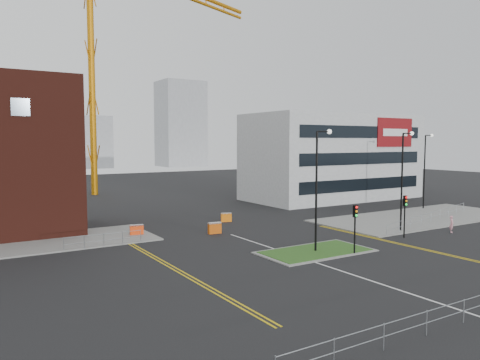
% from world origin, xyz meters
% --- Properties ---
extents(ground, '(200.00, 200.00, 0.00)m').
position_xyz_m(ground, '(0.00, 0.00, 0.00)').
color(ground, black).
rests_on(ground, ground).
extents(pavement_right, '(24.00, 10.00, 0.12)m').
position_xyz_m(pavement_right, '(22.00, 14.00, 0.06)').
color(pavement_right, slate).
rests_on(pavement_right, ground).
extents(island_kerb, '(8.60, 4.60, 0.08)m').
position_xyz_m(island_kerb, '(2.00, 8.00, 0.04)').
color(island_kerb, slate).
rests_on(island_kerb, ground).
extents(grass_island, '(8.00, 4.00, 0.12)m').
position_xyz_m(grass_island, '(2.00, 8.00, 0.06)').
color(grass_island, '#234818').
rests_on(grass_island, ground).
extents(office_block, '(25.00, 12.20, 12.00)m').
position_xyz_m(office_block, '(26.01, 31.97, 6.00)').
color(office_block, '#AAADAF').
rests_on(office_block, ground).
extents(tower_crane, '(48.97, 22.12, 40.49)m').
position_xyz_m(tower_crane, '(3.15, 57.25, 27.83)').
color(tower_crane, '#BD700B').
rests_on(tower_crane, ground).
extents(streetlamp_island, '(1.46, 0.36, 9.18)m').
position_xyz_m(streetlamp_island, '(2.22, 8.00, 5.41)').
color(streetlamp_island, black).
rests_on(streetlamp_island, ground).
extents(streetlamp_right_near, '(1.46, 0.36, 9.18)m').
position_xyz_m(streetlamp_right_near, '(14.22, 10.00, 5.41)').
color(streetlamp_right_near, black).
rests_on(streetlamp_right_near, ground).
extents(streetlamp_right_far, '(1.46, 0.36, 9.18)m').
position_xyz_m(streetlamp_right_far, '(28.22, 18.00, 5.41)').
color(streetlamp_right_far, black).
rests_on(streetlamp_right_far, ground).
extents(traffic_light_island, '(0.28, 0.33, 3.65)m').
position_xyz_m(traffic_light_island, '(4.00, 5.98, 2.57)').
color(traffic_light_island, black).
rests_on(traffic_light_island, ground).
extents(traffic_light_right, '(0.28, 0.33, 3.65)m').
position_xyz_m(traffic_light_right, '(12.00, 7.98, 2.57)').
color(traffic_light_right, black).
rests_on(traffic_light_right, ground).
extents(railing_left, '(6.05, 0.05, 1.10)m').
position_xyz_m(railing_left, '(-11.00, 18.00, 0.74)').
color(railing_left, gray).
rests_on(railing_left, ground).
extents(railing_right, '(19.05, 5.05, 1.10)m').
position_xyz_m(railing_right, '(20.50, 11.50, 0.78)').
color(railing_right, gray).
rests_on(railing_right, ground).
extents(centre_line, '(0.15, 30.00, 0.01)m').
position_xyz_m(centre_line, '(0.00, 2.00, 0.01)').
color(centre_line, silver).
rests_on(centre_line, ground).
extents(yellow_left_a, '(0.12, 24.00, 0.01)m').
position_xyz_m(yellow_left_a, '(-9.00, 10.00, 0.01)').
color(yellow_left_a, gold).
rests_on(yellow_left_a, ground).
extents(yellow_left_b, '(0.12, 24.00, 0.01)m').
position_xyz_m(yellow_left_b, '(-8.70, 10.00, 0.01)').
color(yellow_left_b, gold).
rests_on(yellow_left_b, ground).
extents(yellow_right_a, '(0.12, 20.00, 0.01)m').
position_xyz_m(yellow_right_a, '(9.50, 6.00, 0.01)').
color(yellow_right_a, gold).
rests_on(yellow_right_a, ground).
extents(yellow_right_b, '(0.12, 20.00, 0.01)m').
position_xyz_m(yellow_right_b, '(9.80, 6.00, 0.01)').
color(yellow_right_b, gold).
rests_on(yellow_right_b, ground).
extents(skyline_b, '(24.00, 12.00, 16.00)m').
position_xyz_m(skyline_b, '(10.00, 130.00, 8.00)').
color(skyline_b, gray).
rests_on(skyline_b, ground).
extents(skyline_c, '(14.00, 12.00, 28.00)m').
position_xyz_m(skyline_c, '(45.00, 125.00, 14.00)').
color(skyline_c, gray).
rests_on(skyline_c, ground).
extents(pedestrian, '(0.66, 0.64, 1.53)m').
position_xyz_m(pedestrian, '(17.55, 7.24, 0.77)').
color(pedestrian, pink).
rests_on(pedestrian, ground).
extents(barrier_left, '(1.21, 0.60, 0.97)m').
position_xyz_m(barrier_left, '(-7.29, 20.97, 0.53)').
color(barrier_left, '#F43E0D').
rests_on(barrier_left, ground).
extents(barrier_mid, '(1.14, 0.69, 0.91)m').
position_xyz_m(barrier_mid, '(3.00, 22.98, 0.49)').
color(barrier_mid, orange).
rests_on(barrier_mid, ground).
extents(barrier_right, '(1.23, 0.49, 1.01)m').
position_xyz_m(barrier_right, '(-1.00, 18.20, 0.55)').
color(barrier_right, '#D0530B').
rests_on(barrier_right, ground).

